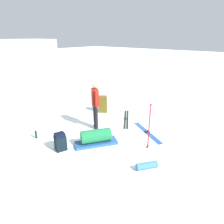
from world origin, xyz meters
name	(u,v)px	position (x,y,z in m)	size (l,w,h in m)	color
ground_plane	(112,130)	(0.00, 0.00, 0.00)	(80.00, 80.00, 0.00)	white
skier_standing	(95,103)	(-0.21, 0.58, 0.95)	(0.38, 0.47, 1.70)	black
ski_pair_near	(147,132)	(0.65, -1.04, 0.01)	(1.00, 1.57, 0.05)	#24519D
ski_pair_far	(126,119)	(1.15, 0.22, 0.01)	(1.62, 1.21, 0.05)	black
backpack_large_dark	(103,104)	(1.13, 1.47, 0.36)	(0.43, 0.45, 0.73)	#4C4315
backpack_bright	(60,142)	(-1.93, 0.34, 0.26)	(0.37, 0.34, 0.54)	black
ski_poles_planted_near	(149,125)	(-0.21, -1.57, 0.77)	(0.17, 0.10, 1.38)	maroon
gear_sled	(96,138)	(-1.04, -0.23, 0.22)	(1.33, 1.08, 0.49)	#224C89
sleeping_mat_rolled	(147,166)	(-1.08, -2.05, 0.09)	(0.18, 0.18, 0.55)	teal
thermos_bottle	(36,135)	(-2.02, 1.54, 0.13)	(0.07, 0.07, 0.26)	black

